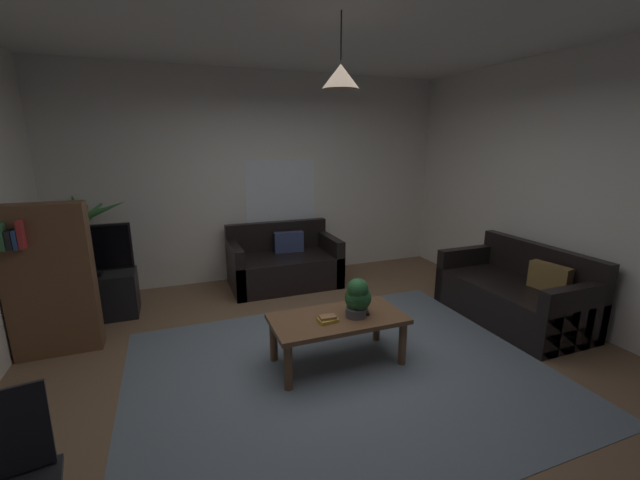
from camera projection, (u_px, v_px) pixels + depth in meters
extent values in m
cube|color=brown|center=(332.00, 362.00, 3.55)|extent=(5.35, 5.03, 0.02)
cube|color=slate|center=(341.00, 372.00, 3.36)|extent=(3.48, 2.77, 0.01)
cube|color=silver|center=(263.00, 178.00, 5.50)|extent=(5.47, 0.06, 2.83)
cube|color=silver|center=(570.00, 190.00, 4.13)|extent=(0.06, 5.03, 2.83)
cube|color=white|center=(335.00, 9.00, 2.85)|extent=(5.35, 5.03, 0.02)
cube|color=white|center=(281.00, 200.00, 5.64)|extent=(1.02, 0.01, 1.12)
cube|color=black|center=(285.00, 271.00, 5.35)|extent=(1.43, 0.83, 0.42)
cube|color=black|center=(277.00, 236.00, 5.57)|extent=(1.43, 0.12, 0.40)
cube|color=black|center=(235.00, 268.00, 5.10)|extent=(0.12, 0.83, 0.64)
cube|color=black|center=(329.00, 258.00, 5.55)|extent=(0.12, 0.83, 0.64)
cube|color=navy|center=(289.00, 242.00, 5.47)|extent=(0.41, 0.16, 0.28)
cube|color=black|center=(511.00, 301.00, 4.32)|extent=(0.83, 1.55, 0.42)
cube|color=black|center=(540.00, 262.00, 4.34)|extent=(0.12, 1.55, 0.40)
cube|color=black|center=(466.00, 272.00, 4.94)|extent=(0.83, 0.12, 0.64)
cube|color=black|center=(573.00, 319.00, 3.65)|extent=(0.83, 0.12, 0.64)
cube|color=brown|center=(550.00, 278.00, 4.04)|extent=(0.18, 0.41, 0.28)
cube|color=brown|center=(338.00, 319.00, 3.42)|extent=(1.16, 0.58, 0.04)
cylinder|color=brown|center=(288.00, 367.00, 3.09)|extent=(0.07, 0.07, 0.40)
cylinder|color=brown|center=(402.00, 343.00, 3.45)|extent=(0.07, 0.07, 0.40)
cylinder|color=brown|center=(274.00, 340.00, 3.51)|extent=(0.07, 0.07, 0.40)
cylinder|color=brown|center=(377.00, 321.00, 3.87)|extent=(0.07, 0.07, 0.40)
cube|color=gold|center=(328.00, 320.00, 3.32)|extent=(0.17, 0.13, 0.03)
cube|color=#99663F|center=(328.00, 317.00, 3.32)|extent=(0.14, 0.09, 0.02)
cube|color=black|center=(359.00, 310.00, 3.53)|extent=(0.15, 0.15, 0.02)
cube|color=black|center=(365.00, 311.00, 3.51)|extent=(0.10, 0.17, 0.02)
cylinder|color=#4C4C51|center=(356.00, 312.00, 3.42)|extent=(0.18, 0.18, 0.08)
sphere|color=#235B2D|center=(358.00, 298.00, 3.41)|extent=(0.23, 0.23, 0.23)
sphere|color=#235B2D|center=(358.00, 297.00, 3.37)|extent=(0.17, 0.17, 0.17)
sphere|color=#235B2D|center=(358.00, 289.00, 3.36)|extent=(0.19, 0.19, 0.19)
cube|color=black|center=(93.00, 297.00, 4.35)|extent=(0.90, 0.44, 0.50)
cube|color=black|center=(86.00, 249.00, 4.19)|extent=(0.90, 0.05, 0.51)
cube|color=black|center=(85.00, 249.00, 4.17)|extent=(0.86, 0.00, 0.47)
cube|color=black|center=(89.00, 274.00, 4.26)|extent=(0.24, 0.16, 0.04)
cylinder|color=#B77051|center=(91.00, 292.00, 4.76)|extent=(0.32, 0.32, 0.30)
cylinder|color=brown|center=(84.00, 250.00, 4.63)|extent=(0.05, 0.05, 0.75)
cone|color=#3D7F3D|center=(103.00, 210.00, 4.59)|extent=(0.54, 0.13, 0.28)
cone|color=#3D7F3D|center=(96.00, 209.00, 4.74)|extent=(0.32, 0.46, 0.32)
cone|color=#3D7F3D|center=(75.00, 206.00, 4.63)|extent=(0.21, 0.39, 0.37)
cone|color=#3D7F3D|center=(59.00, 215.00, 4.46)|extent=(0.42, 0.11, 0.21)
cone|color=#3D7F3D|center=(62.00, 213.00, 4.30)|extent=(0.29, 0.46, 0.36)
cone|color=#3D7F3D|center=(85.00, 212.00, 4.40)|extent=(0.26, 0.40, 0.33)
cube|color=brown|center=(51.00, 281.00, 3.54)|extent=(0.70, 0.22, 1.40)
cube|color=#387247|center=(4.00, 236.00, 3.23)|extent=(0.03, 0.16, 0.23)
cube|color=black|center=(11.00, 239.00, 3.26)|extent=(0.04, 0.16, 0.16)
cube|color=#2D4C8C|center=(17.00, 239.00, 3.27)|extent=(0.03, 0.16, 0.16)
cube|color=#B22D2D|center=(22.00, 234.00, 3.28)|extent=(0.04, 0.16, 0.24)
cube|color=black|center=(2.00, 434.00, 1.73)|extent=(0.37, 0.13, 0.40)
cylinder|color=black|center=(341.00, 37.00, 2.88)|extent=(0.01, 0.01, 0.36)
cone|color=tan|center=(341.00, 77.00, 2.94)|extent=(0.29, 0.29, 0.18)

